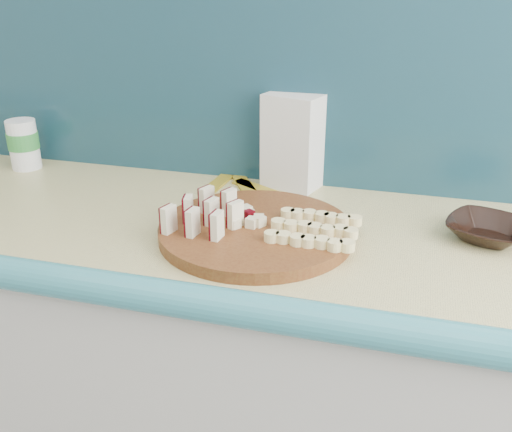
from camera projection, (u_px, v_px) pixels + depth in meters
name	position (u px, v px, depth m)	size (l,w,h in m)	color
kitchen_counter	(191.00, 387.00, 1.40)	(2.20, 0.63, 0.91)	beige
backsplash	(222.00, 76.00, 1.37)	(2.20, 0.02, 0.50)	teal
cutting_board	(256.00, 231.00, 1.13)	(0.39, 0.39, 0.02)	#4E2210
apple_wedges	(206.00, 213.00, 1.11)	(0.13, 0.15, 0.05)	#F6EBC4
apple_chunks	(244.00, 219.00, 1.13)	(0.05, 0.06, 0.02)	beige
banana_slices	(315.00, 229.00, 1.09)	(0.17, 0.15, 0.02)	#F7E597
brown_bowl	(488.00, 231.00, 1.11)	(0.15, 0.15, 0.04)	black
flour_bag	(293.00, 141.00, 1.35)	(0.13, 0.09, 0.22)	white
canister	(24.00, 143.00, 1.49)	(0.08, 0.08, 0.13)	white
banana_peel	(240.00, 185.00, 1.39)	(0.21, 0.18, 0.01)	gold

